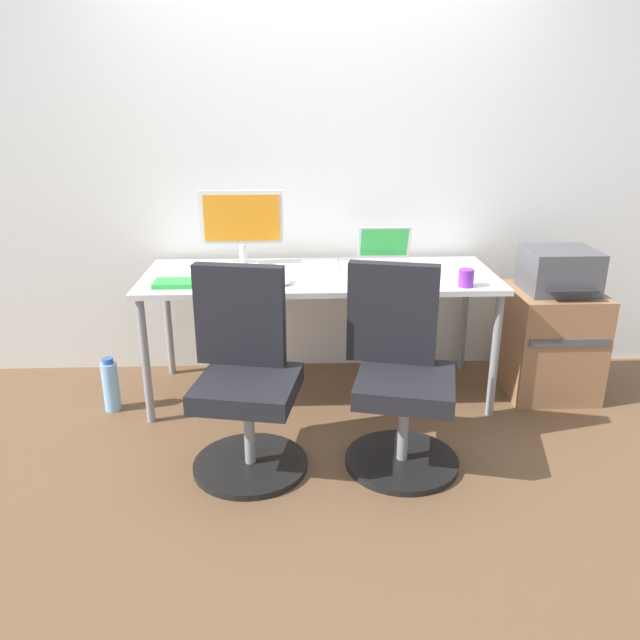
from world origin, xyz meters
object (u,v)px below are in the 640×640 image
(water_bottle_on_floor, at_px, (111,386))
(coffee_mug, at_px, (466,278))
(office_chair_right, at_px, (400,378))
(printer, at_px, (559,270))
(side_cabinet, at_px, (549,342))
(desktop_monitor, at_px, (242,222))
(office_chair_left, at_px, (246,380))
(open_laptop, at_px, (386,256))

(water_bottle_on_floor, xyz_separation_m, coffee_mug, (1.91, -0.11, 0.63))
(office_chair_right, height_order, printer, office_chair_right)
(side_cabinet, bearing_deg, water_bottle_on_floor, -176.80)
(water_bottle_on_floor, bearing_deg, desktop_monitor, 28.06)
(office_chair_left, relative_size, coffee_mug, 10.22)
(water_bottle_on_floor, height_order, desktop_monitor, desktop_monitor)
(office_chair_right, height_order, open_laptop, open_laptop)
(water_bottle_on_floor, bearing_deg, coffee_mug, -3.30)
(printer, bearing_deg, office_chair_left, -157.94)
(open_laptop, bearing_deg, side_cabinet, -11.73)
(office_chair_right, xyz_separation_m, coffee_mug, (0.40, 0.45, 0.35))
(office_chair_left, bearing_deg, office_chair_right, -0.05)
(office_chair_left, xyz_separation_m, printer, (1.71, 0.69, 0.32))
(desktop_monitor, xyz_separation_m, open_laptop, (0.83, -0.05, -0.20))
(office_chair_left, height_order, open_laptop, open_laptop)
(office_chair_left, relative_size, office_chair_right, 1.00)
(water_bottle_on_floor, bearing_deg, office_chair_left, -34.88)
(office_chair_right, xyz_separation_m, desktop_monitor, (-0.78, 0.95, 0.56))
(side_cabinet, relative_size, water_bottle_on_floor, 2.00)
(office_chair_right, bearing_deg, printer, 34.87)
(office_chair_left, height_order, side_cabinet, office_chair_left)
(water_bottle_on_floor, height_order, coffee_mug, coffee_mug)
(office_chair_left, bearing_deg, water_bottle_on_floor, 145.12)
(office_chair_left, bearing_deg, coffee_mug, 21.70)
(side_cabinet, distance_m, printer, 0.43)
(office_chair_left, distance_m, desktop_monitor, 1.10)
(printer, bearing_deg, open_laptop, 168.21)
(office_chair_right, bearing_deg, desktop_monitor, 129.55)
(desktop_monitor, bearing_deg, office_chair_right, -50.45)
(open_laptop, bearing_deg, office_chair_left, -130.62)
(printer, height_order, coffee_mug, printer)
(water_bottle_on_floor, bearing_deg, printer, 3.18)
(desktop_monitor, distance_m, open_laptop, 0.85)
(side_cabinet, distance_m, open_laptop, 1.08)
(desktop_monitor, height_order, coffee_mug, desktop_monitor)
(office_chair_left, relative_size, water_bottle_on_floor, 3.03)
(office_chair_right, height_order, coffee_mug, office_chair_right)
(open_laptop, bearing_deg, printer, -11.79)
(coffee_mug, bearing_deg, printer, 22.73)
(office_chair_left, bearing_deg, printer, 22.06)
(water_bottle_on_floor, bearing_deg, open_laptop, 12.19)
(desktop_monitor, xyz_separation_m, coffee_mug, (1.18, -0.50, -0.20))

